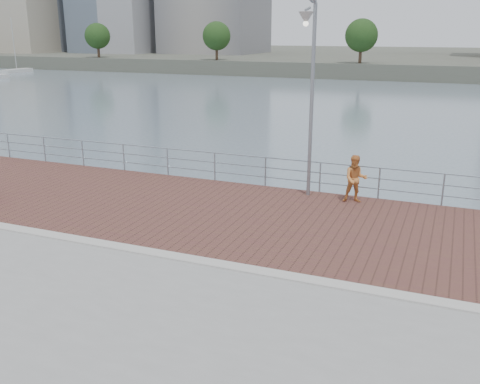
% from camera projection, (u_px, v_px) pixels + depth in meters
% --- Properties ---
extents(water, '(400.00, 400.00, 0.00)m').
position_uv_depth(water, '(211.00, 334.00, 13.83)').
color(water, slate).
rests_on(water, ground).
extents(brick_lane, '(40.00, 6.80, 0.02)m').
position_uv_depth(brick_lane, '(260.00, 218.00, 16.44)').
color(brick_lane, brown).
rests_on(brick_lane, seawall).
extents(curb, '(40.00, 0.40, 0.06)m').
position_uv_depth(curb, '(210.00, 263.00, 13.24)').
color(curb, '#B7B5AD').
rests_on(curb, seawall).
extents(far_shore, '(320.00, 95.00, 2.50)m').
position_uv_depth(far_shore, '(439.00, 59.00, 122.01)').
color(far_shore, '#4C5142').
rests_on(far_shore, ground).
extents(guardrail, '(39.06, 0.06, 1.13)m').
position_uv_depth(guardrail, '(292.00, 171.00, 19.25)').
color(guardrail, '#8C9EA8').
rests_on(guardrail, brick_lane).
extents(street_lamp, '(0.47, 1.36, 6.42)m').
position_uv_depth(street_lamp, '(309.00, 63.00, 17.00)').
color(street_lamp, gray).
rests_on(street_lamp, brick_lane).
extents(bystander, '(0.91, 0.79, 1.60)m').
position_uv_depth(bystander, '(355.00, 179.00, 17.73)').
color(bystander, '#D8853F').
rests_on(bystander, brick_lane).
extents(shoreline_trees, '(144.46, 5.13, 6.83)m').
position_uv_depth(shoreline_trees, '(412.00, 38.00, 81.05)').
color(shoreline_trees, '#473323').
rests_on(shoreline_trees, far_shore).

